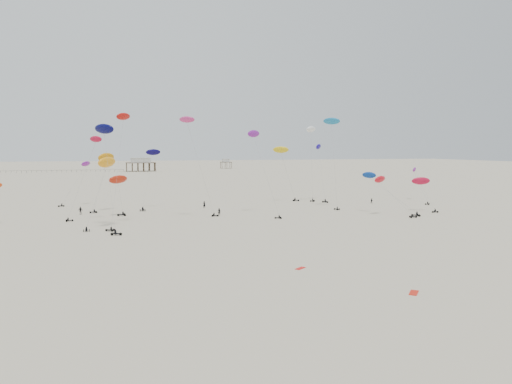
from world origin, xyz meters
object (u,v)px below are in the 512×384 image
object	(u,v)px
pavilion_main	(141,165)
rig_0	(321,164)
rig_4	(106,146)
spectator_0	(219,215)
rig_9	(121,139)
pavilion_small	(226,164)

from	to	relation	value
pavilion_main	rig_0	world-z (taller)	rig_0
rig_4	spectator_0	distance (m)	34.08
rig_0	pavilion_main	bearing A→B (deg)	-92.63
rig_0	rig_9	bearing A→B (deg)	15.42
pavilion_main	rig_0	distance (m)	225.16
pavilion_small	pavilion_main	bearing A→B (deg)	-156.80
pavilion_small	rig_9	xyz separation A→B (m)	(-89.04, -285.99, 15.42)
rig_9	spectator_0	world-z (taller)	rig_9
pavilion_main	rig_0	bearing A→B (deg)	-78.76
rig_9	pavilion_main	bearing A→B (deg)	12.81
rig_9	pavilion_small	bearing A→B (deg)	-0.23
rig_4	pavilion_small	bearing A→B (deg)	-164.57
pavilion_main	rig_0	xyz separation A→B (m)	(43.87, -220.71, 7.63)
rig_4	spectator_0	xyz separation A→B (m)	(26.78, 12.13, -17.23)
spectator_0	pavilion_small	bearing A→B (deg)	-92.99
rig_0	rig_4	world-z (taller)	rig_4
rig_4	rig_9	xyz separation A→B (m)	(3.04, 3.14, 1.68)
spectator_0	rig_4	bearing A→B (deg)	34.64
pavilion_small	rig_4	bearing A→B (deg)	-107.67
pavilion_small	rig_4	distance (m)	303.74
pavilion_main	pavilion_small	world-z (taller)	pavilion_main
pavilion_small	spectator_0	distance (m)	284.61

